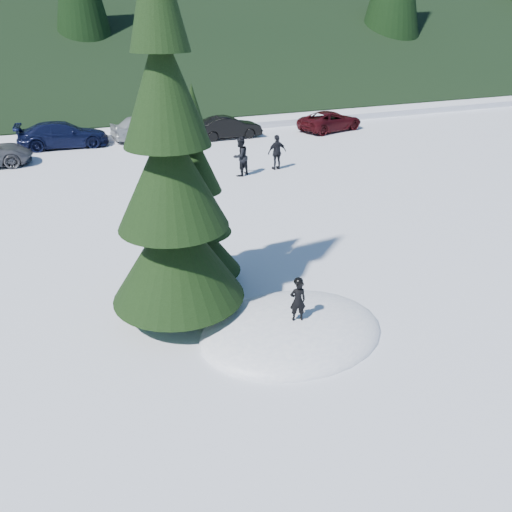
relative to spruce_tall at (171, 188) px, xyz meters
name	(u,v)px	position (x,y,z in m)	size (l,w,h in m)	color
ground	(292,332)	(2.20, -1.80, -3.32)	(200.00, 200.00, 0.00)	white
snow_mound	(292,332)	(2.20, -1.80, -3.32)	(4.48, 3.52, 0.96)	white
spruce_tall	(171,188)	(0.00, 0.00, 0.00)	(3.20, 3.20, 8.60)	black
spruce_short	(198,213)	(1.00, 1.40, -1.22)	(2.20, 2.20, 5.37)	black
child_skier	(298,300)	(2.22, -2.00, -2.33)	(0.37, 0.24, 1.02)	black
adult_0	(240,157)	(5.91, 10.69, -2.41)	(0.88, 0.69, 1.81)	black
adult_1	(277,152)	(7.94, 10.99, -2.48)	(0.98, 0.41, 1.67)	black
car_3	(63,135)	(-1.23, 19.93, -2.61)	(2.00, 4.92, 1.43)	black
car_4	(148,127)	(3.66, 19.97, -2.56)	(1.80, 4.46, 1.52)	#9BA0A4
car_5	(229,127)	(8.22, 18.39, -2.66)	(1.39, 3.99, 1.31)	black
car_6	(330,121)	(15.10, 17.85, -2.70)	(2.07, 4.48, 1.25)	#3A0A0E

